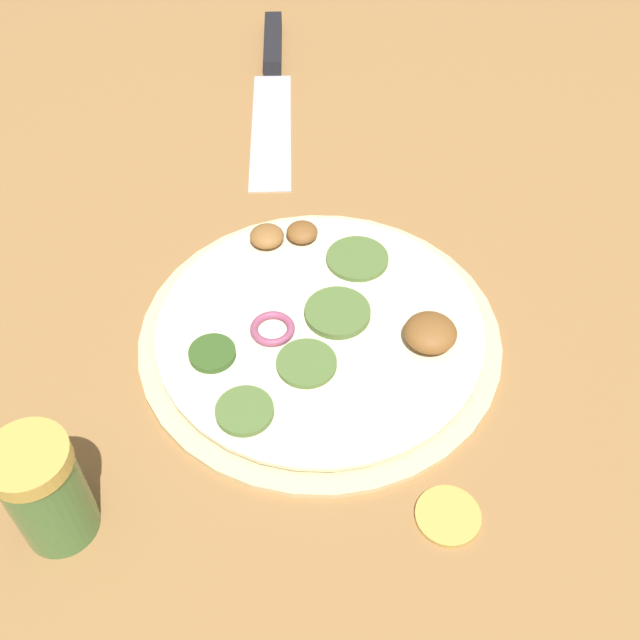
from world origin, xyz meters
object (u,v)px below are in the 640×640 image
spice_jar (45,491)px  loose_cap (448,514)px  pizza (321,329)px  knife (272,69)px

spice_jar → loose_cap: spice_jar is taller
spice_jar → loose_cap: size_ratio=2.01×
pizza → loose_cap: bearing=170.3°
pizza → spice_jar: (-0.03, 0.23, 0.04)m
pizza → loose_cap: (-0.17, 0.03, -0.00)m
spice_jar → loose_cap: (-0.15, -0.20, -0.04)m
loose_cap → pizza: bearing=-9.7°
pizza → loose_cap: pizza is taller
pizza → knife: 0.39m
pizza → knife: pizza is taller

